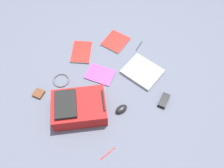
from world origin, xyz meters
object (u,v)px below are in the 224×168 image
object	(u,v)px
book_manual	(100,75)
laptop	(142,72)
backpack	(78,108)
pen_blue	(139,46)
pen_black	(108,153)
power_brick	(164,101)
book_blue	(116,42)
book_comic	(82,52)
cable_coil	(61,80)
computer_mouse	(121,109)
earbud_pouch	(39,94)

from	to	relation	value
book_manual	laptop	bearing A→B (deg)	43.33
backpack	pen_blue	xyz separation A→B (m)	(-0.04, 0.88, -0.07)
pen_black	power_brick	bearing A→B (deg)	82.87
book_blue	pen_blue	distance (m)	0.23
laptop	book_blue	bearing A→B (deg)	162.47
book_comic	cable_coil	world-z (taller)	book_comic
book_comic	pen_blue	bearing A→B (deg)	47.91
book_manual	pen_blue	size ratio (longest dim) A/B	2.09
computer_mouse	pen_black	xyz separation A→B (m)	(0.15, -0.35, -0.02)
book_comic	cable_coil	distance (m)	0.36
cable_coil	earbud_pouch	xyz separation A→B (m)	(-0.05, -0.22, 0.01)
book_manual	backpack	bearing A→B (deg)	-74.15
book_blue	pen_black	distance (m)	1.10
backpack	computer_mouse	xyz separation A→B (m)	(0.26, 0.23, -0.06)
backpack	computer_mouse	bearing A→B (deg)	42.01
book_comic	computer_mouse	size ratio (longest dim) A/B	2.88
laptop	computer_mouse	bearing A→B (deg)	-77.96
laptop	pen_blue	size ratio (longest dim) A/B	2.31
backpack	book_comic	size ratio (longest dim) A/B	1.66
book_manual	pen_blue	xyz separation A→B (m)	(0.07, 0.50, -0.00)
power_brick	pen_blue	world-z (taller)	power_brick
laptop	cable_coil	xyz separation A→B (m)	(-0.50, -0.53, -0.01)
power_brick	pen_black	xyz separation A→B (m)	(-0.08, -0.64, -0.01)
earbud_pouch	book_comic	bearing A→B (deg)	93.11
laptop	book_blue	xyz separation A→B (m)	(-0.41, 0.13, -0.01)
pen_blue	book_comic	bearing A→B (deg)	-132.09
book_comic	earbud_pouch	size ratio (longest dim) A/B	3.79
backpack	book_blue	bearing A→B (deg)	107.66
laptop	pen_black	bearing A→B (deg)	-72.88
cable_coil	earbud_pouch	world-z (taller)	earbud_pouch
book_manual	book_blue	world-z (taller)	book_blue
book_manual	power_brick	distance (m)	0.61
power_brick	earbud_pouch	distance (m)	1.07
laptop	power_brick	size ratio (longest dim) A/B	2.35
backpack	pen_blue	bearing A→B (deg)	92.55
book_manual	book_comic	size ratio (longest dim) A/B	0.92
laptop	book_blue	distance (m)	0.44
laptop	earbud_pouch	distance (m)	0.93
book_comic	power_brick	bearing A→B (deg)	3.52
pen_black	earbud_pouch	xyz separation A→B (m)	(-0.79, 0.02, 0.01)
computer_mouse	book_comic	bearing A→B (deg)	174.51
book_blue	earbud_pouch	world-z (taller)	earbud_pouch
cable_coil	pen_black	xyz separation A→B (m)	(0.74, -0.23, -0.00)
laptop	cable_coil	bearing A→B (deg)	-133.69
backpack	book_comic	distance (m)	0.63
book_blue	earbud_pouch	distance (m)	0.89
backpack	book_blue	world-z (taller)	backpack
backpack	book_comic	xyz separation A→B (m)	(-0.41, 0.47, -0.07)
backpack	cable_coil	distance (m)	0.36
book_manual	earbud_pouch	size ratio (longest dim) A/B	3.48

